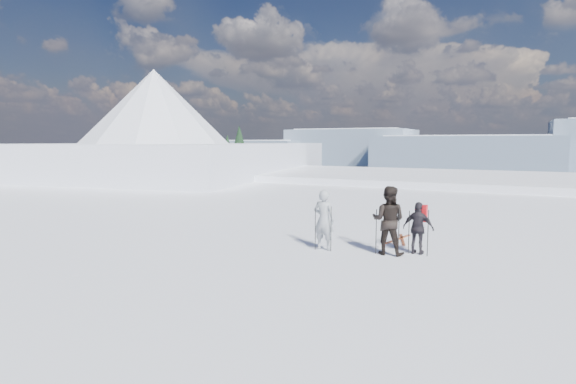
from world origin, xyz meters
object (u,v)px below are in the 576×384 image
skier_grey (324,220)px  skis_loose (400,239)px  skier_pack (418,228)px  skier_dark (388,220)px

skier_grey → skis_loose: skier_grey is taller
skier_pack → skier_grey: bearing=20.4°
skis_loose → skier_grey: bearing=-126.0°
skier_grey → skier_pack: bearing=-161.1°
skier_grey → skier_pack: (2.60, 0.71, -0.15)m
skier_dark → skier_pack: size_ratio=1.31×
skier_dark → skier_pack: (0.76, 0.41, -0.23)m
skier_pack → skis_loose: size_ratio=0.89×
skier_pack → skis_loose: (-0.88, 1.66, -0.73)m
skier_dark → skis_loose: size_ratio=1.17×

